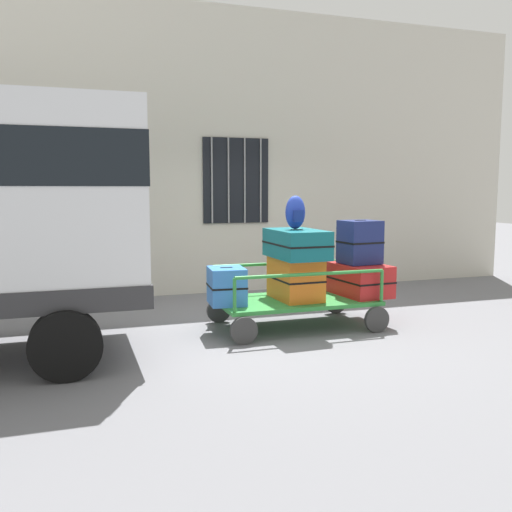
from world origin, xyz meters
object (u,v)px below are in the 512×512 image
(luggage_cart, at_px, (295,303))
(suitcase_left_bottom, at_px, (227,286))
(suitcase_midleft_middle, at_px, (297,244))
(backpack, at_px, (295,213))
(suitcase_center_bottom, at_px, (360,279))
(suitcase_center_middle, at_px, (360,242))
(suitcase_midleft_bottom, at_px, (295,279))

(luggage_cart, relative_size, suitcase_left_bottom, 3.84)
(suitcase_midleft_middle, bearing_deg, suitcase_left_bottom, 179.82)
(suitcase_left_bottom, height_order, backpack, backpack)
(luggage_cart, relative_size, suitcase_center_bottom, 2.29)
(suitcase_midleft_middle, xyz_separation_m, suitcase_center_middle, (0.96, 0.03, -0.01))
(suitcase_left_bottom, distance_m, backpack, 1.33)
(luggage_cart, distance_m, suitcase_midleft_bottom, 0.34)
(suitcase_center_middle, bearing_deg, suitcase_left_bottom, -179.06)
(suitcase_left_bottom, bearing_deg, suitcase_midleft_bottom, 1.62)
(suitcase_midleft_middle, bearing_deg, backpack, 95.43)
(suitcase_center_middle, height_order, backpack, backpack)
(suitcase_center_bottom, distance_m, backpack, 1.34)
(suitcase_left_bottom, relative_size, backpack, 1.27)
(luggage_cart, xyz_separation_m, suitcase_center_middle, (0.96, -0.00, 0.80))
(suitcase_center_bottom, xyz_separation_m, suitcase_center_middle, (-0.00, 0.02, 0.52))
(suitcase_center_middle, bearing_deg, suitcase_center_bottom, -90.00)
(luggage_cart, height_order, suitcase_center_middle, suitcase_center_middle)
(suitcase_midleft_middle, relative_size, suitcase_center_bottom, 1.08)
(suitcase_midleft_bottom, height_order, suitcase_center_middle, suitcase_center_middle)
(suitcase_midleft_bottom, xyz_separation_m, suitcase_midleft_middle, (-0.00, -0.03, 0.47))
(backpack, bearing_deg, suitcase_center_middle, -0.19)
(suitcase_left_bottom, relative_size, suitcase_center_middle, 0.93)
(suitcase_midleft_middle, bearing_deg, suitcase_center_bottom, 1.00)
(luggage_cart, bearing_deg, suitcase_left_bottom, -178.09)
(suitcase_left_bottom, bearing_deg, backpack, 2.07)
(suitcase_left_bottom, distance_m, suitcase_center_bottom, 1.92)
(suitcase_midleft_middle, distance_m, suitcase_center_bottom, 1.10)
(suitcase_center_middle, relative_size, backpack, 1.37)
(suitcase_left_bottom, height_order, suitcase_midleft_middle, suitcase_midleft_middle)
(suitcase_center_bottom, relative_size, suitcase_center_middle, 1.56)
(backpack, bearing_deg, suitcase_center_bottom, -1.23)
(suitcase_center_bottom, height_order, suitcase_center_middle, suitcase_center_middle)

